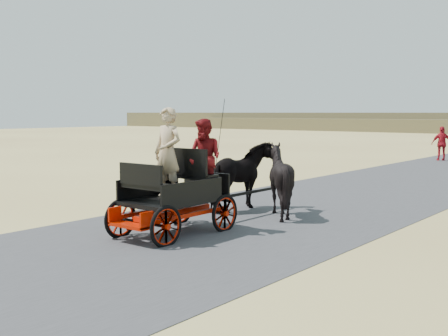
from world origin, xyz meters
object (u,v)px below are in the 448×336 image
Objects in this scene: horse_right at (280,180)px; pedestrian at (442,144)px; carriage at (174,216)px; horse_left at (242,176)px.

horse_right is 17.91m from pedestrian.
pedestrian is (-1.36, 20.80, 0.50)m from carriage.
carriage is 20.86m from pedestrian.
horse_right is 0.98× the size of pedestrian.
pedestrian reaches higher than carriage.
horse_left is 17.82m from pedestrian.
pedestrian is at bearing -87.39° from horse_left.
horse_right reaches higher than horse_left.
horse_right is at bearing 67.71° from pedestrian.
horse_left is at bearing 100.39° from carriage.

